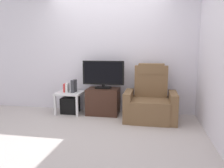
# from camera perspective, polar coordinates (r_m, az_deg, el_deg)

# --- Properties ---
(ground_plane) EXTENTS (6.40, 6.40, 0.00)m
(ground_plane) POSITION_cam_1_polar(r_m,az_deg,el_deg) (4.05, -4.04, -10.83)
(ground_plane) COLOR #BCB2AD
(wall_back) EXTENTS (6.40, 0.06, 2.60)m
(wall_back) POSITION_cam_1_polar(r_m,az_deg,el_deg) (4.92, -0.88, 8.10)
(wall_back) COLOR silver
(wall_back) RESTS_ON ground
(wall_side) EXTENTS (0.06, 4.48, 2.60)m
(wall_side) POSITION_cam_1_polar(r_m,az_deg,el_deg) (3.80, 24.54, 7.10)
(wall_side) COLOR silver
(wall_side) RESTS_ON ground
(tv_stand) EXTENTS (0.66, 0.48, 0.55)m
(tv_stand) POSITION_cam_1_polar(r_m,az_deg,el_deg) (4.76, -2.25, -4.37)
(tv_stand) COLOR #3D2319
(tv_stand) RESTS_ON ground
(television) EXTENTS (0.87, 0.20, 0.58)m
(television) POSITION_cam_1_polar(r_m,az_deg,el_deg) (4.68, -2.24, 2.57)
(television) COLOR black
(television) RESTS_ON tv_stand
(recliner_armchair) EXTENTS (0.98, 0.78, 1.08)m
(recliner_armchair) POSITION_cam_1_polar(r_m,az_deg,el_deg) (4.42, 9.70, -4.22)
(recliner_armchair) COLOR brown
(recliner_armchair) RESTS_ON ground
(side_table) EXTENTS (0.54, 0.54, 0.46)m
(side_table) POSITION_cam_1_polar(r_m,az_deg,el_deg) (4.91, -10.61, -2.82)
(side_table) COLOR white
(side_table) RESTS_ON ground
(subwoofer_box) EXTENTS (0.34, 0.34, 0.34)m
(subwoofer_box) POSITION_cam_1_polar(r_m,az_deg,el_deg) (4.96, -10.54, -5.27)
(subwoofer_box) COLOR black
(subwoofer_box) RESTS_ON ground
(book_leftmost) EXTENTS (0.04, 0.12, 0.18)m
(book_leftmost) POSITION_cam_1_polar(r_m,az_deg,el_deg) (4.90, -11.84, -0.96)
(book_leftmost) COLOR red
(book_leftmost) RESTS_ON side_table
(book_middle) EXTENTS (0.05, 0.13, 0.19)m
(book_middle) POSITION_cam_1_polar(r_m,az_deg,el_deg) (4.88, -11.24, -0.92)
(book_middle) COLOR white
(book_middle) RESTS_ON side_table
(game_console) EXTENTS (0.07, 0.20, 0.26)m
(game_console) POSITION_cam_1_polar(r_m,az_deg,el_deg) (4.85, -9.65, -0.50)
(game_console) COLOR #333338
(game_console) RESTS_ON side_table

